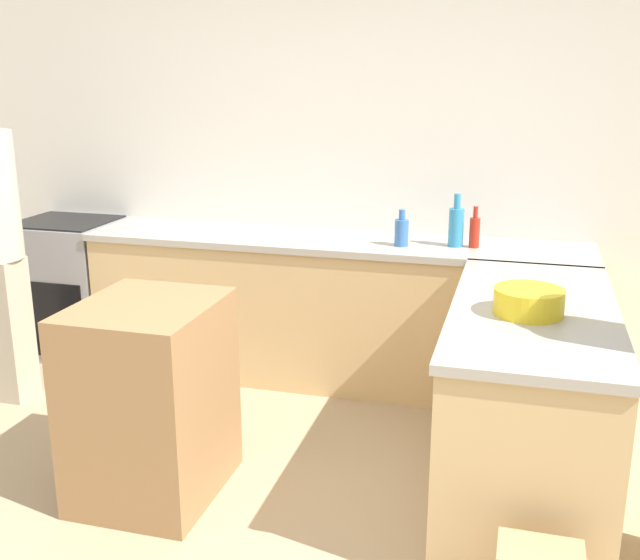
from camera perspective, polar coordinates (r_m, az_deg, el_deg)
wall_back at (r=4.70m, az=2.06°, el=9.43°), size 8.00×0.06×2.70m
counter_back at (r=4.58m, az=1.00°, el=-2.27°), size 3.01×0.62×0.90m
counter_peninsula at (r=3.47m, az=15.47°, el=-8.99°), size 0.69×1.55×0.90m
range_oven at (r=5.32m, az=-18.46°, el=-0.49°), size 0.65×0.60×0.91m
island_table at (r=3.46m, az=-12.74°, el=-8.87°), size 0.58×0.68×0.90m
mixing_bowl at (r=3.18m, az=15.62°, el=-1.58°), size 0.29×0.29×0.11m
hot_sauce_bottle at (r=4.31m, az=11.69°, el=3.66°), size 0.06×0.06×0.23m
dish_soap_bottle at (r=4.31m, az=10.33°, el=4.10°), size 0.09×0.09×0.30m
water_bottle_blue at (r=4.28m, az=6.23°, el=3.70°), size 0.08×0.08×0.21m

